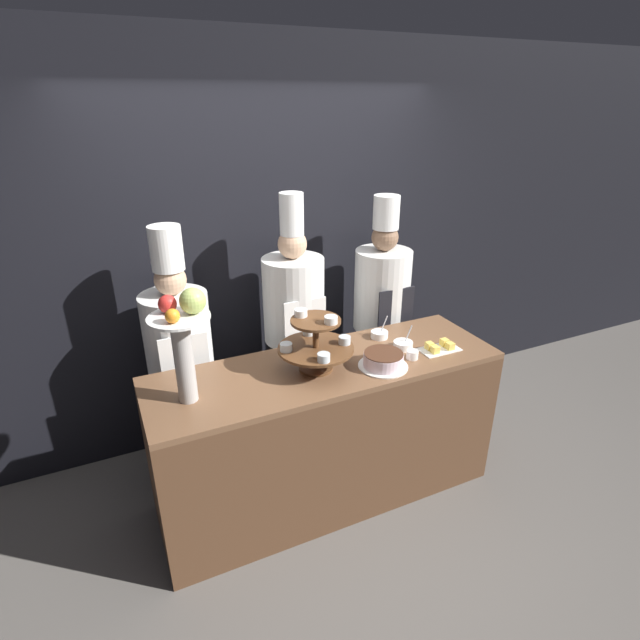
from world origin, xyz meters
name	(u,v)px	position (x,y,z in m)	size (l,w,h in m)	color
ground_plane	(350,526)	(0.00, 0.00, 0.00)	(14.00, 14.00, 0.00)	#5B5651
wall_back	(268,250)	(0.00, 1.32, 1.40)	(10.00, 0.06, 2.80)	black
buffet_counter	(327,432)	(0.00, 0.33, 0.48)	(2.11, 0.66, 0.96)	brown
tiered_stand	(316,342)	(-0.08, 0.32, 1.13)	(0.44, 0.44, 0.35)	brown
fruit_pedestal	(184,334)	(-0.80, 0.31, 1.33)	(0.31, 0.31, 0.60)	#B2ADA8
cake_round	(383,360)	(0.29, 0.18, 1.00)	(0.29, 0.29, 0.09)	white
cup_white	(412,355)	(0.50, 0.19, 0.98)	(0.07, 0.07, 0.05)	white
cake_square_tray	(440,347)	(0.72, 0.21, 0.98)	(0.25, 0.14, 0.05)	white
serving_bowl_near	(403,345)	(0.52, 0.32, 0.98)	(0.12, 0.12, 0.15)	white
serving_bowl_far	(379,334)	(0.47, 0.52, 0.98)	(0.11, 0.11, 0.15)	white
chef_left	(180,353)	(-0.75, 0.93, 0.92)	(0.41, 0.41, 1.73)	#28282D
chef_center_left	(294,322)	(0.04, 0.93, 0.98)	(0.41, 0.41, 1.86)	#38332D
chef_center_right	(381,308)	(0.74, 0.93, 0.96)	(0.41, 0.41, 1.79)	#28282D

